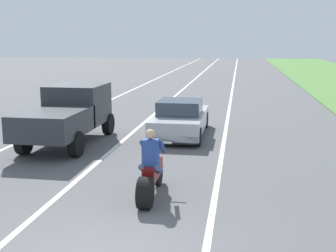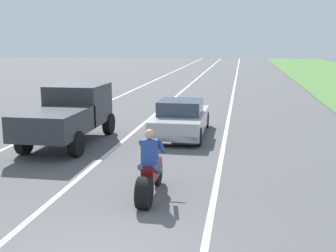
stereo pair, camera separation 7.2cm
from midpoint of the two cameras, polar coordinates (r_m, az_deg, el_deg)
name	(u,v)px [view 2 (the right image)]	position (r m, az deg, el deg)	size (l,w,h in m)	color
lane_stripe_left_solid	(116,98)	(27.20, -6.84, 3.73)	(0.14, 120.00, 0.01)	white
lane_stripe_right_solid	(232,101)	(26.09, 8.54, 3.36)	(0.14, 120.00, 0.01)	white
lane_stripe_centre_dashed	(173,99)	(26.40, 0.69, 3.58)	(0.14, 120.00, 0.01)	white
motorcycle_with_rider	(150,174)	(9.81, -2.21, -6.32)	(0.70, 2.21, 1.62)	black
sports_car_silver	(181,119)	(16.28, 1.84, 0.93)	(1.84, 4.30, 1.37)	#B7B7BC
pickup_truck_left_lane_dark_grey	(69,112)	(15.28, -12.86, 1.79)	(2.02, 4.80, 1.98)	#2D3035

